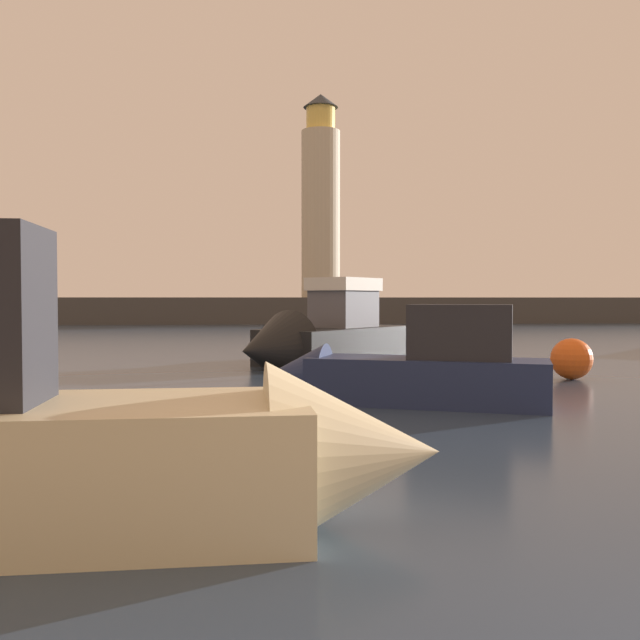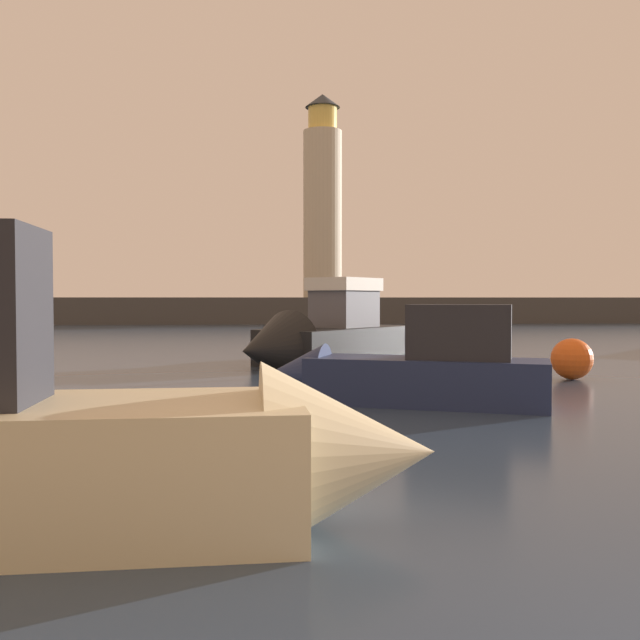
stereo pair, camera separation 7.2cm
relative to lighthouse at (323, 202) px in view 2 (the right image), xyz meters
The scene contains 7 objects.
ground_plane 30.75m from the lighthouse, 93.76° to the right, with size 220.00×220.00×0.00m, color #2D3D51.
breakwater 9.57m from the lighthouse, behind, with size 95.01×5.85×2.22m, color #423F3D.
lighthouse is the anchor object (origin of this frame).
motorboat_2 47.01m from the lighthouse, 93.15° to the right, with size 5.85×3.36×2.18m.
motorboat_4 54.56m from the lighthouse, 97.64° to the right, with size 6.90×2.04×3.01m.
motorboat_5 38.72m from the lighthouse, 95.43° to the right, with size 6.88×7.38×3.35m.
mooring_buoy 43.35m from the lighthouse, 86.21° to the right, with size 1.08×1.08×1.08m, color #EA5919.
Camera 2 is at (-3.49, -1.92, 2.13)m, focal length 38.82 mm.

